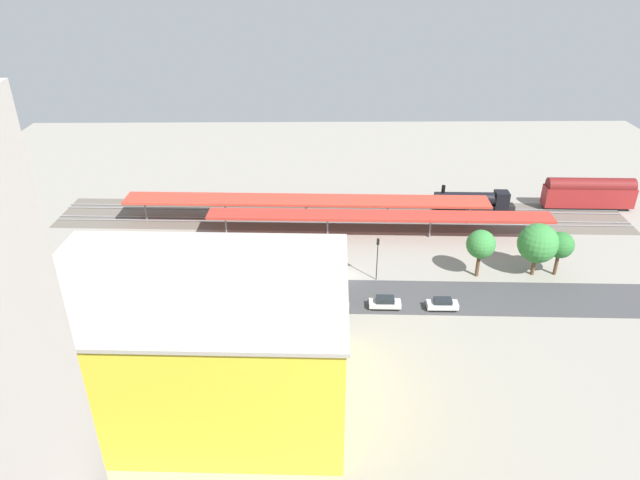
# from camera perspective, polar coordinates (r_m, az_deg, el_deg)

# --- Properties ---
(ground_plane) EXTENTS (169.15, 169.15, 0.00)m
(ground_plane) POSITION_cam_1_polar(r_m,az_deg,el_deg) (88.65, 2.83, -3.58)
(ground_plane) COLOR gray
(ground_plane) RESTS_ON ground
(rail_bed) EXTENTS (106.18, 17.71, 0.01)m
(rail_bed) POSITION_cam_1_polar(r_m,az_deg,el_deg) (107.87, 2.17, 2.44)
(rail_bed) COLOR #665E54
(rail_bed) RESTS_ON ground
(street_asphalt) EXTENTS (106.00, 13.37, 0.01)m
(street_asphalt) POSITION_cam_1_polar(r_m,az_deg,el_deg) (83.83, 3.06, -5.60)
(street_asphalt) COLOR #424244
(street_asphalt) RESTS_ON ground
(track_rails) EXTENTS (105.63, 11.28, 0.12)m
(track_rails) POSITION_cam_1_polar(r_m,az_deg,el_deg) (107.79, 2.17, 2.53)
(track_rails) COLOR #9E9EA8
(track_rails) RESTS_ON ground
(platform_canopy_near) EXTENTS (59.36, 6.62, 4.24)m
(platform_canopy_near) POSITION_cam_1_polar(r_m,az_deg,el_deg) (98.89, 5.92, 2.41)
(platform_canopy_near) COLOR #B73328
(platform_canopy_near) RESTS_ON ground
(platform_canopy_far) EXTENTS (65.99, 7.90, 4.52)m
(platform_canopy_far) POSITION_cam_1_polar(r_m,az_deg,el_deg) (103.70, -1.39, 3.97)
(platform_canopy_far) COLOR #C63D2D
(platform_canopy_far) RESTS_ON ground
(locomotive) EXTENTS (15.40, 3.09, 4.81)m
(locomotive) POSITION_cam_1_polar(r_m,az_deg,el_deg) (113.79, 15.21, 3.79)
(locomotive) COLOR black
(locomotive) RESTS_ON ground
(passenger_coach) EXTENTS (17.01, 3.73, 6.22)m
(passenger_coach) POSITION_cam_1_polar(r_m,az_deg,el_deg) (120.93, 25.22, 4.28)
(passenger_coach) COLOR black
(passenger_coach) RESTS_ON ground
(parked_car_0) EXTENTS (4.41, 1.82, 1.65)m
(parked_car_0) POSITION_cam_1_polar(r_m,az_deg,el_deg) (82.39, 12.09, -6.31)
(parked_car_0) COLOR black
(parked_car_0) RESTS_ON ground
(parked_car_1) EXTENTS (4.54, 1.92, 1.70)m
(parked_car_1) POSITION_cam_1_polar(r_m,az_deg,el_deg) (81.39, 6.48, -6.26)
(parked_car_1) COLOR black
(parked_car_1) RESTS_ON ground
(parked_car_2) EXTENTS (4.29, 2.01, 1.64)m
(parked_car_2) POSITION_cam_1_polar(r_m,az_deg,el_deg) (79.99, 1.41, -6.75)
(parked_car_2) COLOR black
(parked_car_2) RESTS_ON ground
(parked_car_3) EXTENTS (4.08, 1.82, 1.61)m
(parked_car_3) POSITION_cam_1_polar(r_m,az_deg,el_deg) (80.75, -3.73, -6.46)
(parked_car_3) COLOR black
(parked_car_3) RESTS_ON ground
(parked_car_4) EXTENTS (4.21, 1.72, 1.62)m
(parked_car_4) POSITION_cam_1_polar(r_m,az_deg,el_deg) (81.31, -9.73, -6.57)
(parked_car_4) COLOR black
(parked_car_4) RESTS_ON ground
(construction_building) EXTENTS (32.96, 22.98, 14.71)m
(construction_building) POSITION_cam_1_polar(r_m,az_deg,el_deg) (64.32, -12.28, -9.95)
(construction_building) COLOR yellow
(construction_building) RESTS_ON ground
(construction_roof_slab) EXTENTS (33.58, 23.61, 0.40)m
(construction_roof_slab) POSITION_cam_1_polar(r_m,az_deg,el_deg) (60.09, -12.99, -4.23)
(construction_roof_slab) COLOR #B7B2A8
(construction_roof_slab) RESTS_ON construction_building
(box_truck_0) EXTENTS (10.18, 3.80, 3.49)m
(box_truck_0) POSITION_cam_1_polar(r_m,az_deg,el_deg) (80.29, -9.33, -6.17)
(box_truck_0) COLOR black
(box_truck_0) RESTS_ON ground
(street_tree_0) EXTENTS (4.38, 4.38, 7.71)m
(street_tree_0) POSITION_cam_1_polar(r_m,az_deg,el_deg) (89.21, 15.72, -0.43)
(street_tree_0) COLOR brown
(street_tree_0) RESTS_ON ground
(street_tree_1) EXTENTS (4.04, 4.04, 7.18)m
(street_tree_1) POSITION_cam_1_polar(r_m,az_deg,el_deg) (93.76, 22.82, -0.48)
(street_tree_1) COLOR brown
(street_tree_1) RESTS_ON ground
(street_tree_2) EXTENTS (5.16, 5.16, 6.93)m
(street_tree_2) POSITION_cam_1_polar(r_m,az_deg,el_deg) (86.64, -11.68, -1.66)
(street_tree_2) COLOR brown
(street_tree_2) RESTS_ON ground
(street_tree_3) EXTENTS (4.67, 4.67, 7.35)m
(street_tree_3) POSITION_cam_1_polar(r_m,az_deg,el_deg) (88.31, -16.18, -1.16)
(street_tree_3) COLOR brown
(street_tree_3) RESTS_ON ground
(street_tree_4) EXTENTS (6.06, 6.06, 8.49)m
(street_tree_4) POSITION_cam_1_polar(r_m,az_deg,el_deg) (92.32, 20.87, -0.31)
(street_tree_4) COLOR brown
(street_tree_4) RESTS_ON ground
(traffic_light) EXTENTS (0.50, 0.36, 7.00)m
(traffic_light) POSITION_cam_1_polar(r_m,az_deg,el_deg) (85.73, 5.74, -1.32)
(traffic_light) COLOR #333333
(traffic_light) RESTS_ON ground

